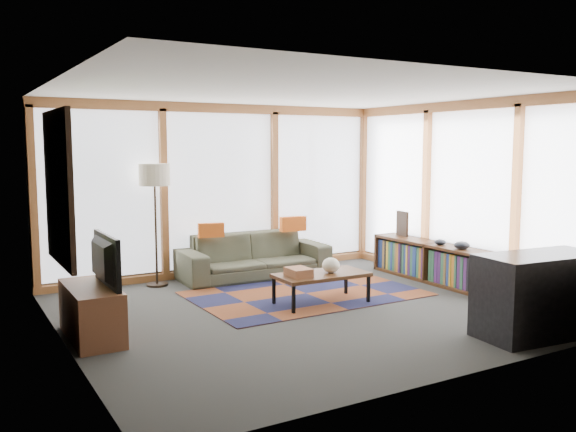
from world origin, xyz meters
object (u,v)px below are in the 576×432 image
tv_console (91,312)px  television (98,261)px  coffee_table (321,289)px  bookshelf (434,262)px  bar_counter (540,295)px  floor_lamp (156,225)px  sofa (254,256)px

tv_console → television: television is taller
coffee_table → television: 2.80m
bookshelf → television: size_ratio=2.47×
bookshelf → tv_console: 4.91m
tv_console → bar_counter: bar_counter is taller
coffee_table → tv_console: (-2.80, 0.01, 0.08)m
tv_console → floor_lamp: bearing=56.3°
sofa → television: 3.30m
coffee_table → bookshelf: (2.10, 0.24, 0.09)m
floor_lamp → television: floor_lamp is taller
coffee_table → bar_counter: bar_counter is taller
sofa → bookshelf: bearing=-34.6°
television → bar_counter: (4.01, -2.18, -0.38)m
bookshelf → floor_lamp: bearing=153.8°
floor_lamp → bar_counter: 5.04m
television → floor_lamp: bearing=-32.0°
coffee_table → bar_counter: bearing=-59.9°
tv_console → television: 0.54m
bookshelf → sofa: bearing=143.5°
coffee_table → television: bearing=-179.5°
tv_console → bookshelf: bearing=2.7°
sofa → floor_lamp: (-1.44, 0.18, 0.53)m
bookshelf → bar_counter: (-0.82, -2.44, 0.15)m
tv_console → bar_counter: size_ratio=0.81×
coffee_table → floor_lamp: bearing=126.3°
floor_lamp → coffee_table: (1.47, -2.00, -0.67)m
television → bar_counter: size_ratio=0.68×
coffee_table → bar_counter: 2.56m
coffee_table → tv_console: size_ratio=1.06×
bookshelf → television: television is taller
bookshelf → television: bearing=-176.9°
floor_lamp → television: bearing=-121.8°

